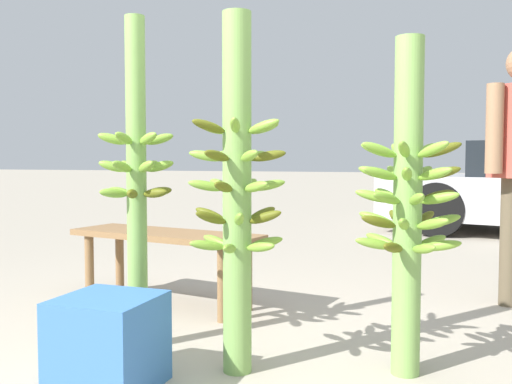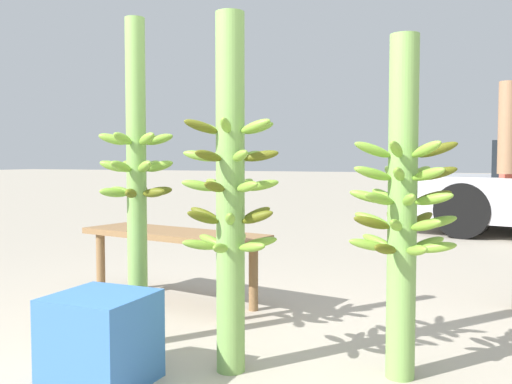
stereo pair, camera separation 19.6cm
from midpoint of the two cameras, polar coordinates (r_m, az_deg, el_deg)
name	(u,v)px [view 2 (the right image)]	position (r m, az deg, el deg)	size (l,w,h in m)	color
banana_stalk_left	(137,180)	(2.95, -10.01, 1.24)	(0.39, 0.39, 1.67)	#7AA851
banana_stalk_center	(230,192)	(2.54, -0.38, -0.05)	(0.44, 0.44, 1.61)	#7AA851
banana_stalk_right	(402,205)	(2.58, 16.55, -1.27)	(0.47, 0.47, 1.50)	#7AA851
market_bench	(173,242)	(3.82, -6.81, -5.04)	(1.37, 0.64, 0.49)	olive
produce_crate	(101,340)	(2.56, -13.08, -14.21)	(0.39, 0.39, 0.39)	#386BB2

